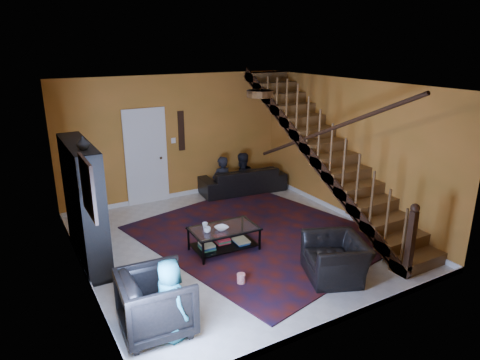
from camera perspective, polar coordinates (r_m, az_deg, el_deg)
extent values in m
plane|color=beige|center=(7.86, -0.75, -8.20)|extent=(5.50, 5.50, 0.00)
plane|color=#C5722B|center=(9.78, -8.66, 5.56)|extent=(5.20, 0.00, 5.20)
plane|color=#C5722B|center=(5.26, 13.95, -5.77)|extent=(5.20, 0.00, 5.20)
plane|color=#C5722B|center=(6.57, -21.07, -1.65)|extent=(0.00, 5.50, 5.50)
plane|color=#C5722B|center=(8.86, 14.11, 3.94)|extent=(0.00, 5.50, 5.50)
plane|color=white|center=(7.09, -0.85, 12.56)|extent=(5.50, 5.50, 0.00)
cube|color=silver|center=(10.14, -8.28, -1.91)|extent=(5.20, 0.02, 0.10)
cube|color=silver|center=(7.11, -19.76, -11.94)|extent=(0.02, 5.50, 0.10)
cube|color=#C5722B|center=(8.57, 11.76, 3.07)|extent=(0.95, 4.92, 2.83)
cube|color=black|center=(8.26, 9.41, 3.23)|extent=(0.04, 5.02, 3.02)
cylinder|color=black|center=(8.18, 9.73, 6.31)|extent=(0.07, 4.20, 2.44)
cube|color=black|center=(6.99, 21.73, -8.07)|extent=(0.10, 0.10, 1.10)
cube|color=black|center=(7.28, -20.00, -2.98)|extent=(0.35, 1.80, 2.00)
cube|color=black|center=(7.51, -19.51, -7.26)|extent=(0.35, 1.72, 0.03)
cube|color=black|center=(7.23, -20.14, -1.79)|extent=(0.35, 1.72, 0.03)
cube|color=silver|center=(9.62, -12.38, 2.84)|extent=(0.82, 0.05, 2.05)
cube|color=maroon|center=(5.61, -19.65, -0.95)|extent=(0.04, 0.74, 0.74)
cube|color=black|center=(9.78, -7.84, 6.51)|extent=(0.14, 0.03, 0.90)
cylinder|color=#3F2814|center=(6.41, 2.69, 11.42)|extent=(0.40, 0.40, 0.10)
cube|color=#41110B|center=(8.13, 2.45, -7.23)|extent=(4.45, 4.84, 0.02)
imported|color=black|center=(10.30, 0.33, 0.06)|extent=(2.12, 1.01, 0.60)
imported|color=black|center=(5.59, -11.09, -15.72)|extent=(0.94, 0.92, 0.80)
imported|color=black|center=(6.80, 12.58, -10.17)|extent=(1.14, 1.20, 0.62)
imported|color=black|center=(10.11, -2.43, -0.64)|extent=(0.54, 0.39, 1.38)
imported|color=black|center=(10.35, 0.20, -0.12)|extent=(0.71, 0.57, 1.40)
imported|color=#195061|center=(5.36, -9.30, -15.53)|extent=(0.44, 0.58, 1.06)
cube|color=black|center=(7.01, -4.92, -9.79)|extent=(0.03, 0.03, 0.43)
cube|color=black|center=(7.47, 2.64, -7.90)|extent=(0.03, 0.03, 0.43)
cube|color=black|center=(7.50, -6.89, -7.89)|extent=(0.03, 0.03, 0.43)
cube|color=black|center=(7.93, 0.31, -6.26)|extent=(0.03, 0.03, 0.43)
cube|color=black|center=(7.50, -2.13, -8.61)|extent=(1.10, 0.65, 0.02)
cube|color=silver|center=(7.37, -2.15, -6.44)|extent=(1.16, 0.71, 0.02)
imported|color=#999999|center=(7.19, -4.39, -6.64)|extent=(0.12, 0.12, 0.09)
imported|color=#999999|center=(7.36, -4.69, -6.05)|extent=(0.11, 0.11, 0.09)
imported|color=#999999|center=(7.28, -2.49, -6.44)|extent=(0.25, 0.25, 0.05)
imported|color=#999999|center=(6.50, -20.21, 4.67)|extent=(0.18, 0.18, 0.19)
cylinder|color=red|center=(6.57, 0.15, -12.98)|extent=(0.16, 0.16, 0.15)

